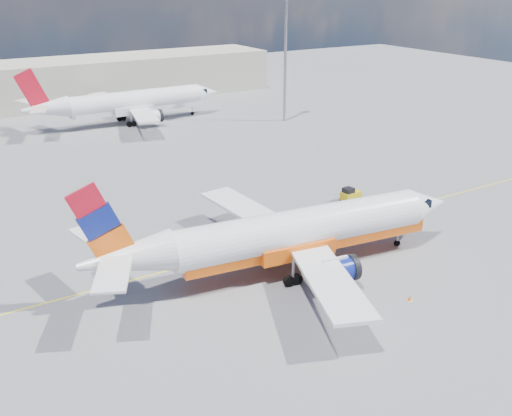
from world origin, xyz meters
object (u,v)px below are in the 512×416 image
main_jet (290,233)px  traffic_cone (410,298)px  second_jet (130,103)px  gse_tug (350,195)px

main_jet → traffic_cone: main_jet is taller
second_jet → gse_tug: bearing=-80.5°
main_jet → traffic_cone: bearing=-53.3°
second_jet → traffic_cone: bearing=-91.7°
gse_tug → second_jet: bearing=95.7°
main_jet → traffic_cone: size_ratio=68.47×
gse_tug → traffic_cone: (-9.38, -18.25, -0.51)m
second_jet → gse_tug: size_ratio=14.52×
main_jet → second_jet: 55.84m
main_jet → gse_tug: (14.40, 9.54, -2.60)m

